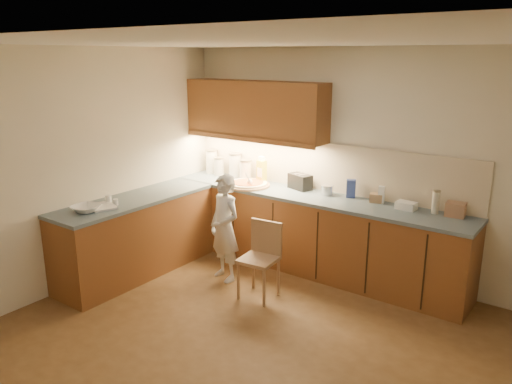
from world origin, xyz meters
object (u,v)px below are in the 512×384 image
pizza_on_board (248,184)px  toaster (300,182)px  oil_jug (262,171)px  child (225,228)px  wooden_chair (262,254)px

pizza_on_board → toaster: size_ratio=1.71×
oil_jug → pizza_on_board: bearing=-104.1°
child → wooden_chair: child is taller
pizza_on_board → toaster: bearing=23.4°
child → oil_jug: (-0.17, 0.95, 0.46)m
child → oil_jug: size_ratio=3.55×
pizza_on_board → child: bearing=-73.2°
child → toaster: (0.38, 0.99, 0.40)m
pizza_on_board → toaster: (0.60, 0.26, 0.07)m
oil_jug → wooden_chair: bearing=-54.5°
toaster → oil_jug: bearing=-158.1°
wooden_chair → toaster: 1.22m
child → oil_jug: oil_jug is taller
pizza_on_board → child: 0.83m
child → toaster: bearing=85.0°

